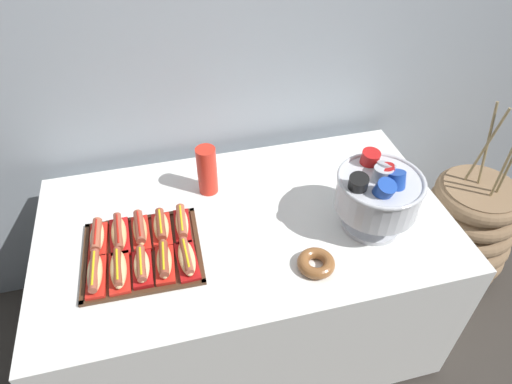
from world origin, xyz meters
The scene contains 18 objects.
ground_plane centered at (0.00, 0.00, 0.00)m, with size 10.00×10.00×0.00m, color #38332D.
back_wall centered at (0.00, 0.57, 1.30)m, with size 6.00×0.10×2.60m, color #9EA8B2.
buffet_table centered at (0.00, 0.00, 0.40)m, with size 1.55×0.88×0.75m.
floor_vase centered at (1.18, 0.12, 0.28)m, with size 0.49×0.49×1.02m.
serving_tray centered at (-0.39, -0.07, 0.76)m, with size 0.41×0.37×0.01m.
hot_dog_0 centered at (-0.54, -0.15, 0.79)m, with size 0.07×0.18×0.06m.
hot_dog_1 centered at (-0.46, -0.15, 0.79)m, with size 0.07×0.18×0.06m.
hot_dog_2 centered at (-0.39, -0.15, 0.79)m, with size 0.07×0.15×0.06m.
hot_dog_3 centered at (-0.31, -0.15, 0.79)m, with size 0.07×0.16×0.06m.
hot_dog_4 centered at (-0.24, -0.15, 0.79)m, with size 0.07×0.17×0.06m.
hot_dog_5 centered at (-0.54, 0.02, 0.79)m, with size 0.07×0.16×0.06m.
hot_dog_6 centered at (-0.46, 0.02, 0.79)m, with size 0.07×0.18×0.06m.
hot_dog_7 centered at (-0.39, 0.01, 0.79)m, with size 0.07×0.17×0.06m.
hot_dog_8 centered at (-0.31, 0.01, 0.79)m, with size 0.07×0.17×0.06m.
hot_dog_9 centered at (-0.24, 0.01, 0.79)m, with size 0.06×0.18×0.06m.
punch_bowl centered at (0.45, -0.13, 0.92)m, with size 0.31×0.31×0.28m.
cup_stack centered at (-0.11, 0.21, 0.86)m, with size 0.08×0.08×0.21m.
donut centered at (0.18, -0.27, 0.77)m, with size 0.13×0.13×0.04m.
Camera 1 is at (-0.25, -1.15, 1.96)m, focal length 31.22 mm.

